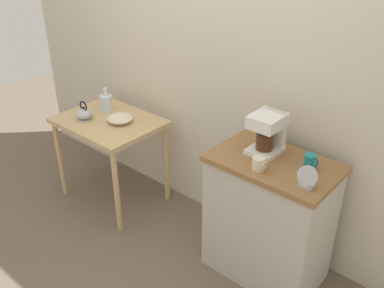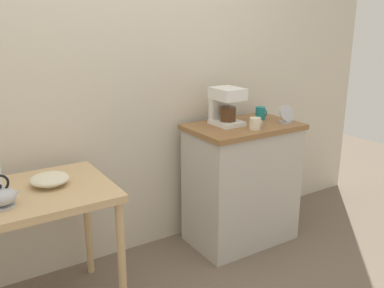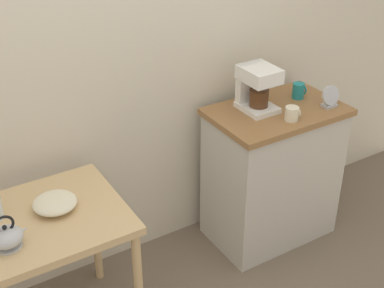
# 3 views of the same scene
# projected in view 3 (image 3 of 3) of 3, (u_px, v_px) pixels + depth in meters

# --- Properties ---
(ground_plane) EXTENTS (8.00, 8.00, 0.00)m
(ground_plane) POSITION_uv_depth(u_px,v_px,m) (165.00, 280.00, 3.16)
(ground_plane) COLOR #6B5B4C
(back_wall) EXTENTS (4.40, 0.10, 2.80)m
(back_wall) POSITION_uv_depth(u_px,v_px,m) (137.00, 26.00, 2.82)
(back_wall) COLOR beige
(back_wall) RESTS_ON ground_plane
(wooden_table) EXTENTS (0.82, 0.63, 0.75)m
(wooden_table) POSITION_uv_depth(u_px,v_px,m) (37.00, 237.00, 2.50)
(wooden_table) COLOR tan
(wooden_table) RESTS_ON ground_plane
(kitchen_counter) EXTENTS (0.78, 0.50, 0.89)m
(kitchen_counter) POSITION_uv_depth(u_px,v_px,m) (272.00, 173.00, 3.34)
(kitchen_counter) COLOR #BCB7AD
(kitchen_counter) RESTS_ON ground_plane
(bowl_stoneware) EXTENTS (0.20, 0.20, 0.06)m
(bowl_stoneware) POSITION_uv_depth(u_px,v_px,m) (55.00, 203.00, 2.50)
(bowl_stoneware) COLOR beige
(bowl_stoneware) RESTS_ON wooden_table
(teakettle) EXTENTS (0.17, 0.14, 0.16)m
(teakettle) POSITION_uv_depth(u_px,v_px,m) (7.00, 237.00, 2.27)
(teakettle) COLOR #B2B5BA
(teakettle) RESTS_ON wooden_table
(coffee_maker) EXTENTS (0.18, 0.22, 0.26)m
(coffee_maker) POSITION_uv_depth(u_px,v_px,m) (256.00, 86.00, 3.05)
(coffee_maker) COLOR white
(coffee_maker) RESTS_ON kitchen_counter
(mug_dark_teal) EXTENTS (0.08, 0.07, 0.09)m
(mug_dark_teal) POSITION_uv_depth(u_px,v_px,m) (299.00, 91.00, 3.23)
(mug_dark_teal) COLOR teal
(mug_dark_teal) RESTS_ON kitchen_counter
(mug_small_cream) EXTENTS (0.08, 0.08, 0.08)m
(mug_small_cream) POSITION_uv_depth(u_px,v_px,m) (292.00, 114.00, 2.98)
(mug_small_cream) COLOR beige
(mug_small_cream) RESTS_ON kitchen_counter
(table_clock) EXTENTS (0.12, 0.06, 0.13)m
(table_clock) POSITION_uv_depth(u_px,v_px,m) (330.00, 98.00, 3.12)
(table_clock) COLOR #B2B5BA
(table_clock) RESTS_ON kitchen_counter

